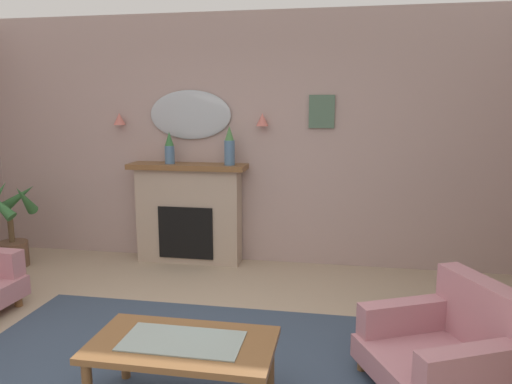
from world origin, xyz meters
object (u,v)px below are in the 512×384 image
Objects in this scene: armchair_near_fireplace at (450,346)px; wall_sconce_right at (262,120)px; mantel_vase_left at (170,149)px; coffee_table at (183,350)px; fireplace at (189,214)px; framed_picture at (322,112)px; potted_plant_corner_palm at (11,228)px; wall_mirror at (190,115)px; mantel_vase_right at (229,147)px; wall_sconce_left at (119,119)px.

wall_sconce_right is at bearing 124.83° from armchair_near_fireplace.
coffee_table is (1.03, -2.67, -0.95)m from mantel_vase_left.
framed_picture reaches higher than fireplace.
coffee_table is 1.11× the size of potted_plant_corner_palm.
wall_mirror is at bearing 136.19° from armchair_near_fireplace.
wall_sconce_right is at bearing 6.52° from mantel_vase_left.
wall_mirror reaches higher than coffee_table.
potted_plant_corner_palm is at bearing 158.93° from armchair_near_fireplace.
potted_plant_corner_palm is at bearing -164.09° from mantel_vase_left.
mantel_vase_left reaches higher than fireplace.
wall_mirror reaches higher than fireplace.
mantel_vase_left is 1.76m from framed_picture.
wall_sconce_right is (0.35, 0.12, 0.30)m from mantel_vase_right.
fireplace is 1.38m from wall_sconce_left.
coffee_table is (0.83, -2.84, -1.33)m from wall_mirror.
mantel_vase_left is 3.58m from armchair_near_fireplace.
potted_plant_corner_palm is at bearing -164.88° from fireplace.
wall_mirror reaches higher than potted_plant_corner_palm.
fireplace is 1.24× the size of coffee_table.
mantel_vase_right is 0.44× the size of potted_plant_corner_palm.
mantel_vase_left is at bearing -173.96° from framed_picture.
mantel_vase_right is at bearing 0.00° from mantel_vase_left.
armchair_near_fireplace is 1.10× the size of potted_plant_corner_palm.
mantel_vase_right is at bearing -18.78° from wall_mirror.
armchair_near_fireplace is at bearing -43.81° from wall_mirror.
coffee_table is at bearing -103.15° from framed_picture.
wall_sconce_right is 0.14× the size of potted_plant_corner_palm.
wall_sconce_right is 0.13× the size of coffee_table.
coffee_table is 3.52m from potted_plant_corner_palm.
wall_sconce_right is at bearing 12.44° from potted_plant_corner_palm.
fireplace is 3.12× the size of mantel_vase_right.
wall_sconce_right is at bearing 18.92° from mantel_vase_right.
mantel_vase_right is 0.48m from wall_sconce_right.
wall_sconce_right is (1.05, 0.12, 0.33)m from mantel_vase_left.
mantel_vase_right is 0.40× the size of coffee_table.
framed_picture is (1.50, 0.01, 0.04)m from wall_mirror.
wall_sconce_right reaches higher than coffee_table.
wall_mirror reaches higher than mantel_vase_right.
mantel_vase_right reaches higher than mantel_vase_left.
mantel_vase_left is at bearing 111.13° from coffee_table.
coffee_table is at bearing -38.28° from potted_plant_corner_palm.
potted_plant_corner_palm is at bearing -168.53° from mantel_vase_right.
wall_sconce_left reaches higher than mantel_vase_left.
mantel_vase_right is 2.87m from coffee_table.
wall_sconce_left is 1.00× the size of wall_sconce_right.
mantel_vase_right is at bearing 11.47° from potted_plant_corner_palm.
framed_picture reaches higher than coffee_table.
framed_picture is at bearing 6.04° from mantel_vase_left.
wall_sconce_left is 0.13× the size of coffee_table.
armchair_near_fireplace is (0.95, -2.36, -1.44)m from framed_picture.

